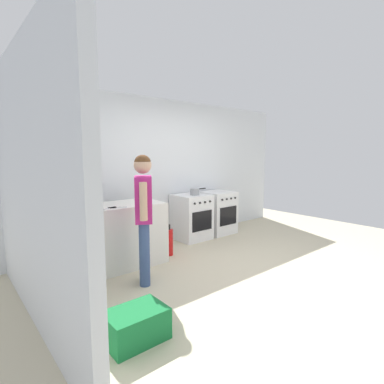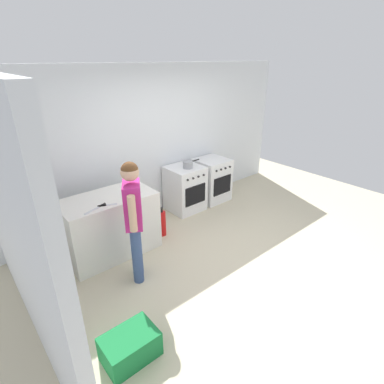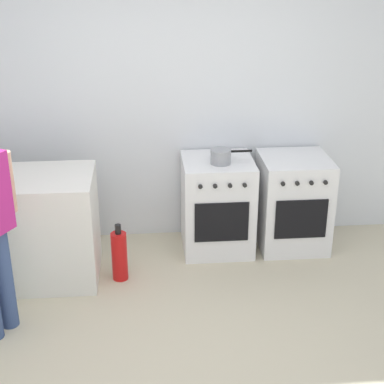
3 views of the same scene
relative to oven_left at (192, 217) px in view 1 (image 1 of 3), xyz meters
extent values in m
plane|color=beige|center=(-0.35, -1.58, -0.43)|extent=(8.00, 8.00, 0.00)
cube|color=silver|center=(-0.35, 0.37, 0.87)|extent=(6.00, 0.10, 2.60)
cube|color=silver|center=(-2.95, -1.18, 0.87)|extent=(0.10, 3.10, 2.60)
cube|color=silver|center=(-1.70, -0.38, 0.02)|extent=(1.30, 0.70, 0.90)
cube|color=white|center=(0.00, 0.00, 0.00)|extent=(0.62, 0.60, 0.85)
cube|color=black|center=(0.00, -0.30, -0.03)|extent=(0.46, 0.01, 0.36)
cylinder|color=black|center=(-0.14, -0.12, 0.42)|extent=(0.20, 0.20, 0.01)
cylinder|color=black|center=(0.14, -0.12, 0.42)|extent=(0.20, 0.20, 0.01)
cylinder|color=black|center=(-0.14, 0.12, 0.42)|extent=(0.20, 0.20, 0.01)
cylinder|color=black|center=(0.14, 0.12, 0.42)|extent=(0.20, 0.20, 0.01)
cylinder|color=black|center=(-0.19, -0.31, 0.31)|extent=(0.04, 0.02, 0.04)
cylinder|color=black|center=(-0.06, -0.31, 0.31)|extent=(0.04, 0.02, 0.04)
cylinder|color=black|center=(0.06, -0.31, 0.31)|extent=(0.04, 0.02, 0.04)
cylinder|color=black|center=(0.19, -0.31, 0.31)|extent=(0.04, 0.02, 0.04)
cube|color=white|center=(0.69, 0.00, 0.00)|extent=(0.60, 0.60, 0.85)
cube|color=black|center=(0.69, -0.30, -0.03)|extent=(0.45, 0.01, 0.36)
cylinder|color=black|center=(0.55, -0.12, 0.42)|extent=(0.19, 0.19, 0.01)
cylinder|color=black|center=(0.83, -0.12, 0.42)|extent=(0.19, 0.19, 0.01)
cylinder|color=black|center=(0.55, 0.12, 0.42)|extent=(0.19, 0.19, 0.01)
cylinder|color=black|center=(0.83, 0.12, 0.42)|extent=(0.19, 0.19, 0.01)
cylinder|color=black|center=(0.51, -0.31, 0.31)|extent=(0.04, 0.02, 0.04)
cylinder|color=black|center=(0.63, -0.31, 0.31)|extent=(0.04, 0.02, 0.04)
cylinder|color=black|center=(0.75, -0.31, 0.31)|extent=(0.04, 0.02, 0.04)
cylinder|color=black|center=(0.87, -0.31, 0.31)|extent=(0.04, 0.02, 0.04)
cylinder|color=gray|center=(0.01, -0.08, 0.49)|extent=(0.18, 0.18, 0.12)
cylinder|color=black|center=(0.19, -0.08, 0.53)|extent=(0.18, 0.02, 0.02)
cube|color=silver|center=(-2.02, -0.64, 0.48)|extent=(0.24, 0.12, 0.01)
cube|color=black|center=(-1.86, -0.58, 0.48)|extent=(0.11, 0.06, 0.01)
cube|color=silver|center=(-1.75, -0.64, 0.48)|extent=(0.14, 0.09, 0.01)
cube|color=black|center=(-1.87, -0.59, 0.48)|extent=(0.11, 0.07, 0.01)
cylinder|color=#384C7A|center=(-1.74, -1.19, -0.03)|extent=(0.13, 0.13, 0.79)
cylinder|color=#384C7A|center=(-1.66, -1.06, -0.03)|extent=(0.13, 0.13, 0.79)
cube|color=#B7267A|center=(-1.70, -1.13, 0.64)|extent=(0.34, 0.39, 0.56)
cylinder|color=tan|center=(-1.83, -1.33, 0.65)|extent=(0.09, 0.09, 0.44)
cylinder|color=tan|center=(-1.58, -0.92, 0.65)|extent=(0.09, 0.09, 0.44)
sphere|color=tan|center=(-1.70, -1.13, 1.06)|extent=(0.21, 0.21, 0.21)
sphere|color=brown|center=(-1.70, -1.13, 1.08)|extent=(0.20, 0.20, 0.20)
cylinder|color=red|center=(-0.87, -0.48, -0.22)|extent=(0.13, 0.13, 0.42)
cylinder|color=black|center=(-0.87, -0.48, 0.03)|extent=(0.05, 0.05, 0.08)
cube|color=#197238|center=(-2.38, -2.09, -0.29)|extent=(0.52, 0.36, 0.28)
cube|color=silver|center=(-2.65, 0.10, 0.57)|extent=(0.48, 0.44, 2.00)
camera|label=1|loc=(-3.56, -4.27, 1.20)|focal=28.00mm
camera|label=2|loc=(-3.22, -4.01, 2.24)|focal=28.00mm
camera|label=3|loc=(-0.63, -4.75, 2.19)|focal=55.00mm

